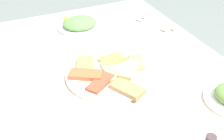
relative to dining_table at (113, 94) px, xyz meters
name	(u,v)px	position (x,y,z in m)	size (l,w,h in m)	color
dining_table	(113,94)	(0.00, 0.00, 0.00)	(1.22, 0.88, 0.72)	beige
pide_platter	(110,74)	(0.01, 0.01, 0.08)	(0.33, 0.31, 0.04)	white
salad_plate_greens	(80,24)	(0.41, -0.02, 0.09)	(0.20, 0.20, 0.05)	white
paper_napkin	(155,25)	(0.30, -0.34, 0.07)	(0.12, 0.12, 0.00)	white
fork	(158,23)	(0.30, -0.36, 0.08)	(0.20, 0.02, 0.01)	silver
spoon	(151,25)	(0.30, -0.33, 0.08)	(0.17, 0.02, 0.01)	silver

